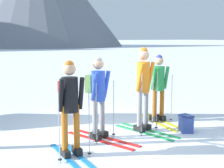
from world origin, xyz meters
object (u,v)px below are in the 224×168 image
at_px(skier_in_green, 159,86).
at_px(skier_in_black, 70,103).
at_px(skier_in_blue, 98,93).
at_px(backpack_on_snow_front, 186,124).
at_px(skier_in_orange, 143,85).

bearing_deg(skier_in_green, skier_in_black, -161.15).
relative_size(skier_in_blue, backpack_on_snow_front, 4.35).
relative_size(skier_in_black, skier_in_blue, 0.99).
height_order(skier_in_green, backpack_on_snow_front, skier_in_green).
height_order(skier_in_blue, skier_in_green, skier_in_blue).
relative_size(skier_in_blue, skier_in_green, 1.00).
bearing_deg(backpack_on_snow_front, skier_in_black, 179.30).
distance_m(skier_in_black, skier_in_green, 2.89).
distance_m(skier_in_black, skier_in_blue, 1.02).
bearing_deg(skier_in_orange, skier_in_green, 28.71).
distance_m(skier_in_green, backpack_on_snow_front, 1.20).
distance_m(skier_in_orange, backpack_on_snow_front, 1.27).
height_order(skier_in_orange, skier_in_green, skier_in_orange).
height_order(skier_in_black, backpack_on_snow_front, skier_in_black).
xyz_separation_m(skier_in_blue, skier_in_green, (1.88, 0.36, -0.05)).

